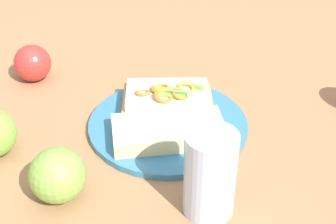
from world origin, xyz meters
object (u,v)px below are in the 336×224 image
drinking_glass (210,174)px  apple_2 (33,63)px  plate (168,125)px  bread_slice_side (168,131)px  apple_3 (58,175)px  sandwich (168,99)px

drinking_glass → apple_2: bearing=-127.3°
apple_2 → plate: bearing=69.1°
apple_2 → drinking_glass: size_ratio=0.56×
bread_slice_side → apple_3: apple_3 is taller
apple_2 → drinking_glass: bearing=52.7°
bread_slice_side → drinking_glass: drinking_glass is taller
sandwich → apple_2: bearing=154.7°
bread_slice_side → apple_2: 0.33m
plate → apple_2: 0.30m
apple_3 → drinking_glass: size_ratio=0.63×
sandwich → bread_slice_side: bearing=-90.1°
apple_2 → bread_slice_side: bearing=62.8°
sandwich → bread_slice_side: 0.08m
plate → bread_slice_side: bearing=11.6°
sandwich → plate: bearing=-90.3°
sandwich → drinking_glass: drinking_glass is taller
plate → apple_3: (0.19, -0.12, 0.03)m
sandwich → apple_3: apple_3 is taller
bread_slice_side → apple_2: size_ratio=2.51×
plate → sandwich: (-0.04, -0.01, 0.02)m
apple_3 → drinking_glass: 0.21m
bread_slice_side → drinking_glass: bearing=-77.9°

